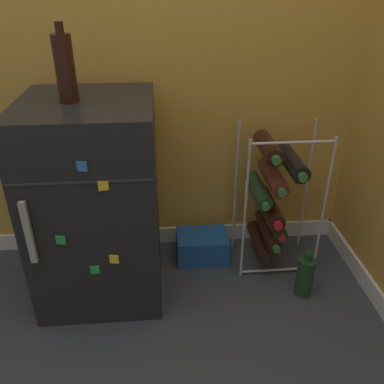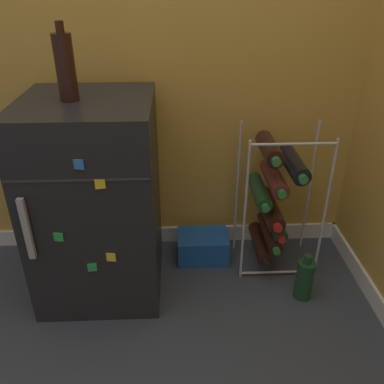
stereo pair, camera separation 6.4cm
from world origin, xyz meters
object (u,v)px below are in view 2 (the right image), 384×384
fridge_top_bottle (65,67)px  loose_bottle_floor (304,279)px  wine_rack (272,197)px  mini_fridge (97,200)px  soda_box (203,246)px

fridge_top_bottle → loose_bottle_floor: size_ratio=1.21×
wine_rack → fridge_top_bottle: size_ratio=2.54×
mini_fridge → wine_rack: size_ratio=1.24×
wine_rack → fridge_top_bottle: bearing=-172.2°
loose_bottle_floor → fridge_top_bottle: bearing=171.3°
wine_rack → fridge_top_bottle: (-0.85, -0.12, 0.63)m
mini_fridge → soda_box: bearing=18.1°
mini_fridge → wine_rack: (0.80, 0.11, -0.07)m
wine_rack → fridge_top_bottle: 1.07m
mini_fridge → soda_box: mini_fridge is taller
soda_box → fridge_top_bottle: 1.09m
wine_rack → soda_box: bearing=171.3°
mini_fridge → wine_rack: mini_fridge is taller
mini_fridge → fridge_top_bottle: bearing=-167.6°
mini_fridge → loose_bottle_floor: bearing=-9.8°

